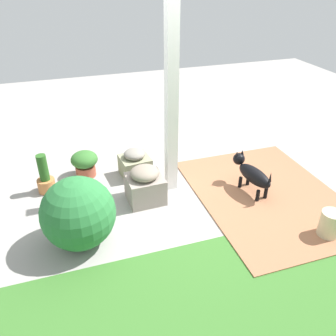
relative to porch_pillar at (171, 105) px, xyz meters
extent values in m
plane|color=#9F9A95|center=(-0.21, 0.16, -1.20)|extent=(12.00, 12.00, 0.00)
cube|color=#A06746|center=(-1.16, 0.61, -1.19)|extent=(1.80, 2.40, 0.02)
cube|color=white|center=(0.00, 0.00, 0.00)|extent=(0.14, 0.14, 2.40)
cube|color=gray|center=(0.39, -0.46, -1.05)|extent=(0.44, 0.43, 0.29)
ellipsoid|color=gray|center=(0.39, -0.46, -0.86)|extent=(0.31, 0.31, 0.14)
cube|color=gray|center=(0.42, 0.20, -1.02)|extent=(0.47, 0.44, 0.35)
ellipsoid|color=gray|center=(0.42, 0.20, -0.78)|extent=(0.37, 0.37, 0.17)
sphere|color=#2A7337|center=(1.29, 0.75, -0.80)|extent=(0.80, 0.80, 0.80)
cylinder|color=#B9723D|center=(1.64, -0.42, -1.11)|extent=(0.23, 0.23, 0.18)
cylinder|color=#29591F|center=(1.64, -0.42, -0.83)|extent=(0.13, 0.13, 0.37)
cylinder|color=#A34D37|center=(1.08, -0.67, -1.12)|extent=(0.28, 0.28, 0.16)
ellipsoid|color=#336B2B|center=(1.08, -0.67, -0.93)|extent=(0.38, 0.38, 0.23)
ellipsoid|color=black|center=(-0.99, 0.50, -0.92)|extent=(0.29, 0.60, 0.21)
sphere|color=black|center=(-0.93, 0.16, -0.83)|extent=(0.16, 0.16, 0.16)
cone|color=black|center=(-0.89, 0.17, -0.74)|extent=(0.05, 0.05, 0.07)
cone|color=black|center=(-0.97, 0.15, -0.74)|extent=(0.05, 0.05, 0.07)
cylinder|color=black|center=(-0.89, 0.33, -1.11)|extent=(0.05, 0.05, 0.17)
cylinder|color=black|center=(-1.02, 0.31, -1.11)|extent=(0.05, 0.05, 0.17)
cylinder|color=black|center=(-0.95, 0.68, -1.11)|extent=(0.05, 0.05, 0.17)
cylinder|color=black|center=(-1.09, 0.66, -1.11)|extent=(0.05, 0.05, 0.17)
cone|color=black|center=(-1.04, 0.77, -0.79)|extent=(0.04, 0.04, 0.14)
cylinder|color=beige|center=(-1.38, 1.51, -1.04)|extent=(0.23, 0.23, 0.32)
camera|label=1|loc=(1.30, 3.84, 1.50)|focal=37.36mm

